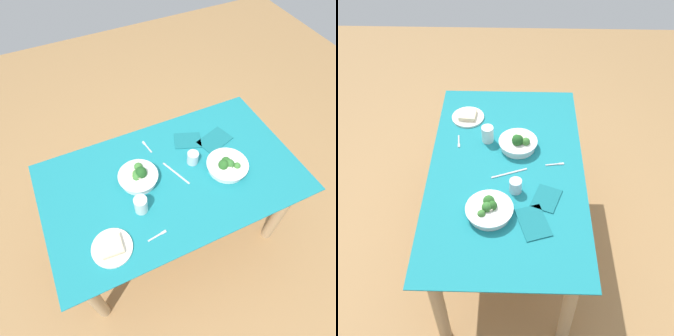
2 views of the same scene
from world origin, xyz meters
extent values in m
plane|color=#9E7547|center=(0.00, 0.00, 0.00)|extent=(6.00, 6.00, 0.00)
cube|color=#197A84|center=(0.00, 0.00, 0.71)|extent=(1.46, 0.85, 0.01)
cube|color=tan|center=(0.00, 0.00, 0.69)|extent=(1.42, 0.83, 0.02)
cylinder|color=tan|center=(-0.63, -0.33, 0.34)|extent=(0.07, 0.07, 0.68)
cylinder|color=tan|center=(0.63, -0.33, 0.34)|extent=(0.07, 0.07, 0.68)
cylinder|color=tan|center=(-0.63, 0.33, 0.34)|extent=(0.07, 0.07, 0.68)
cylinder|color=tan|center=(0.63, 0.33, 0.34)|extent=(0.07, 0.07, 0.68)
cylinder|color=white|center=(-0.31, 0.08, 0.73)|extent=(0.21, 0.21, 0.04)
cylinder|color=white|center=(-0.31, 0.08, 0.75)|extent=(0.24, 0.24, 0.01)
sphere|color=#286023|center=(-0.28, 0.08, 0.77)|extent=(0.06, 0.06, 0.06)
sphere|color=#33702D|center=(-0.31, 0.09, 0.77)|extent=(0.06, 0.06, 0.06)
sphere|color=#3D7A33|center=(-0.35, 0.11, 0.76)|extent=(0.04, 0.04, 0.04)
sphere|color=#286023|center=(-0.30, 0.06, 0.77)|extent=(0.05, 0.05, 0.05)
cylinder|color=beige|center=(-0.30, 0.08, 0.77)|extent=(0.07, 0.07, 0.01)
cylinder|color=white|center=(0.18, -0.06, 0.73)|extent=(0.20, 0.20, 0.04)
cylinder|color=white|center=(0.18, -0.06, 0.76)|extent=(0.22, 0.22, 0.01)
sphere|color=#3D7A33|center=(0.16, -0.11, 0.77)|extent=(0.05, 0.05, 0.05)
sphere|color=#3D7A33|center=(0.19, -0.05, 0.77)|extent=(0.05, 0.05, 0.05)
sphere|color=#1E511E|center=(0.16, -0.06, 0.78)|extent=(0.07, 0.07, 0.07)
sphere|color=#3D7A33|center=(0.18, -0.06, 0.77)|extent=(0.06, 0.06, 0.06)
cylinder|color=beige|center=(0.19, -0.06, 0.77)|extent=(0.07, 0.07, 0.01)
cylinder|color=silver|center=(0.44, 0.25, 0.71)|extent=(0.20, 0.20, 0.01)
cube|color=beige|center=(0.44, 0.25, 0.73)|extent=(0.11, 0.11, 0.02)
cylinder|color=silver|center=(0.24, 0.12, 0.76)|extent=(0.07, 0.07, 0.10)
cylinder|color=silver|center=(-0.15, -0.05, 0.75)|extent=(0.07, 0.07, 0.08)
cube|color=#B7B7BC|center=(0.04, -0.25, 0.71)|extent=(0.02, 0.08, 0.00)
cube|color=#B7B7BC|center=(0.05, -0.31, 0.71)|extent=(0.02, 0.03, 0.00)
cube|color=#B7B7BC|center=(0.24, 0.29, 0.71)|extent=(0.08, 0.02, 0.00)
cube|color=#B7B7BC|center=(0.19, 0.28, 0.71)|extent=(0.03, 0.02, 0.00)
cube|color=#B7B7BC|center=(-0.03, -0.02, 0.71)|extent=(0.08, 0.20, 0.00)
cube|color=#156870|center=(-0.20, -0.21, 0.71)|extent=(0.20, 0.18, 0.01)
cube|color=#156870|center=(-0.36, -0.14, 0.71)|extent=(0.23, 0.19, 0.01)
camera|label=1|loc=(0.42, 0.84, 2.07)|focal=31.21mm
camera|label=2|loc=(-1.58, -0.04, 2.35)|focal=44.20mm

